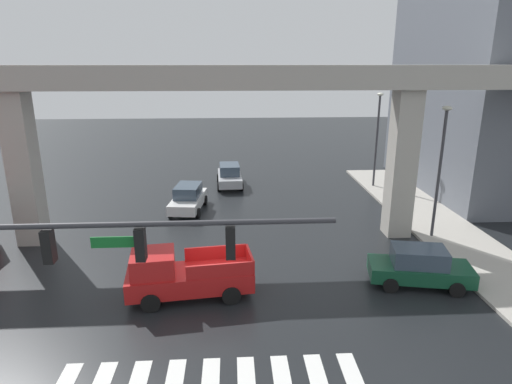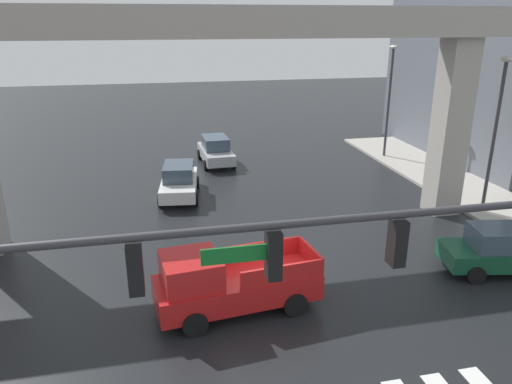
{
  "view_description": "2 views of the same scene",
  "coord_description": "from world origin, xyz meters",
  "px_view_note": "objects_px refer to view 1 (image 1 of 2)",
  "views": [
    {
      "loc": [
        0.75,
        -17.03,
        9.34
      ],
      "look_at": [
        1.97,
        4.1,
        3.02
      ],
      "focal_mm": 30.49,
      "sensor_mm": 36.0,
      "label": 1
    },
    {
      "loc": [
        -3.3,
        -14.01,
        8.7
      ],
      "look_at": [
        0.39,
        2.99,
        2.55
      ],
      "focal_mm": 34.19,
      "sensor_mm": 36.0,
      "label": 2
    }
  ],
  "objects_px": {
    "pickup_truck": "(183,275)",
    "sedan_dark_green": "(419,267)",
    "sedan_silver": "(230,175)",
    "street_lamp_mid_block": "(441,158)",
    "traffic_signal_mast": "(45,262)",
    "street_lamp_far_north": "(378,129)",
    "sedan_white": "(188,198)"
  },
  "relations": [
    {
      "from": "pickup_truck",
      "to": "sedan_silver",
      "type": "distance_m",
      "value": 16.95
    },
    {
      "from": "sedan_dark_green",
      "to": "sedan_silver",
      "type": "bearing_deg",
      "value": 116.7
    },
    {
      "from": "street_lamp_mid_block",
      "to": "traffic_signal_mast",
      "type": "bearing_deg",
      "value": -142.87
    },
    {
      "from": "sedan_white",
      "to": "traffic_signal_mast",
      "type": "height_order",
      "value": "traffic_signal_mast"
    },
    {
      "from": "sedan_white",
      "to": "street_lamp_mid_block",
      "type": "distance_m",
      "value": 15.37
    },
    {
      "from": "pickup_truck",
      "to": "sedan_dark_green",
      "type": "xyz_separation_m",
      "value": [
        10.15,
        0.46,
        -0.14
      ]
    },
    {
      "from": "sedan_dark_green",
      "to": "traffic_signal_mast",
      "type": "relative_size",
      "value": 0.42
    },
    {
      "from": "street_lamp_mid_block",
      "to": "street_lamp_far_north",
      "type": "bearing_deg",
      "value": 90.0
    },
    {
      "from": "pickup_truck",
      "to": "sedan_dark_green",
      "type": "distance_m",
      "value": 10.16
    },
    {
      "from": "street_lamp_mid_block",
      "to": "pickup_truck",
      "type": "bearing_deg",
      "value": -157.0
    },
    {
      "from": "pickup_truck",
      "to": "traffic_signal_mast",
      "type": "bearing_deg",
      "value": -111.93
    },
    {
      "from": "sedan_white",
      "to": "sedan_dark_green",
      "type": "distance_m",
      "value": 15.22
    },
    {
      "from": "sedan_white",
      "to": "street_lamp_far_north",
      "type": "height_order",
      "value": "street_lamp_far_north"
    },
    {
      "from": "pickup_truck",
      "to": "street_lamp_far_north",
      "type": "distance_m",
      "value": 20.82
    },
    {
      "from": "street_lamp_far_north",
      "to": "sedan_silver",
      "type": "bearing_deg",
      "value": 174.67
    },
    {
      "from": "sedan_silver",
      "to": "pickup_truck",
      "type": "bearing_deg",
      "value": -96.46
    },
    {
      "from": "sedan_dark_green",
      "to": "street_lamp_mid_block",
      "type": "distance_m",
      "value": 6.95
    },
    {
      "from": "sedan_white",
      "to": "street_lamp_mid_block",
      "type": "relative_size",
      "value": 0.62
    },
    {
      "from": "traffic_signal_mast",
      "to": "street_lamp_mid_block",
      "type": "bearing_deg",
      "value": 37.13
    },
    {
      "from": "sedan_silver",
      "to": "sedan_dark_green",
      "type": "distance_m",
      "value": 18.35
    },
    {
      "from": "sedan_silver",
      "to": "sedan_dark_green",
      "type": "bearing_deg",
      "value": -63.3
    },
    {
      "from": "traffic_signal_mast",
      "to": "street_lamp_far_north",
      "type": "relative_size",
      "value": 1.5
    },
    {
      "from": "pickup_truck",
      "to": "sedan_silver",
      "type": "bearing_deg",
      "value": 83.54
    },
    {
      "from": "sedan_white",
      "to": "street_lamp_far_north",
      "type": "bearing_deg",
      "value": 18.94
    },
    {
      "from": "sedan_dark_green",
      "to": "traffic_signal_mast",
      "type": "bearing_deg",
      "value": -152.06
    },
    {
      "from": "pickup_truck",
      "to": "traffic_signal_mast",
      "type": "xyz_separation_m",
      "value": [
        -2.52,
        -6.26,
        3.69
      ]
    },
    {
      "from": "street_lamp_far_north",
      "to": "street_lamp_mid_block",
      "type": "bearing_deg",
      "value": -90.0
    },
    {
      "from": "street_lamp_mid_block",
      "to": "sedan_dark_green",
      "type": "bearing_deg",
      "value": -119.93
    },
    {
      "from": "sedan_dark_green",
      "to": "street_lamp_far_north",
      "type": "xyz_separation_m",
      "value": [
        2.93,
        15.35,
        3.7
      ]
    },
    {
      "from": "sedan_dark_green",
      "to": "street_lamp_mid_block",
      "type": "xyz_separation_m",
      "value": [
        2.93,
        5.1,
        3.7
      ]
    },
    {
      "from": "sedan_silver",
      "to": "street_lamp_mid_block",
      "type": "height_order",
      "value": "street_lamp_mid_block"
    },
    {
      "from": "pickup_truck",
      "to": "street_lamp_far_north",
      "type": "height_order",
      "value": "street_lamp_far_north"
    }
  ]
}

